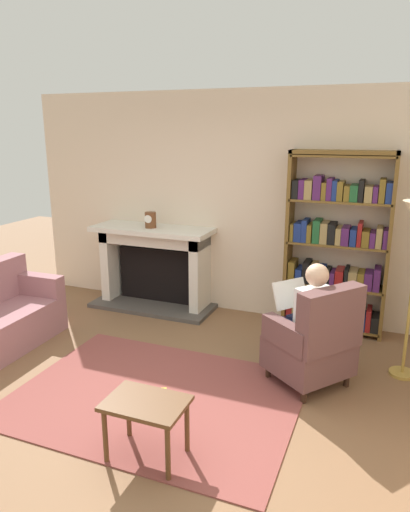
% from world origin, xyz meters
% --- Properties ---
extents(ground, '(14.00, 14.00, 0.00)m').
position_xyz_m(ground, '(0.00, 0.00, 0.00)').
color(ground, brown).
extents(back_wall, '(5.60, 0.10, 2.70)m').
position_xyz_m(back_wall, '(0.00, 2.55, 1.35)').
color(back_wall, beige).
rests_on(back_wall, ground).
extents(area_rug, '(2.40, 1.80, 0.01)m').
position_xyz_m(area_rug, '(0.00, 0.30, 0.01)').
color(area_rug, brown).
rests_on(area_rug, ground).
extents(fireplace, '(1.58, 0.64, 1.05)m').
position_xyz_m(fireplace, '(-1.03, 2.30, 0.56)').
color(fireplace, '#4C4742').
rests_on(fireplace, ground).
extents(mantel_clock, '(0.14, 0.14, 0.20)m').
position_xyz_m(mantel_clock, '(-1.03, 2.20, 1.15)').
color(mantel_clock, brown).
rests_on(mantel_clock, fireplace).
extents(bookshelf, '(1.11, 0.32, 2.03)m').
position_xyz_m(bookshelf, '(1.22, 2.33, 0.99)').
color(bookshelf, brown).
rests_on(bookshelf, ground).
extents(armchair_reading, '(0.88, 0.89, 0.97)m').
position_xyz_m(armchair_reading, '(1.22, 1.00, 0.42)').
color(armchair_reading, '#331E14').
rests_on(armchair_reading, ground).
extents(seated_reader, '(0.59, 0.56, 1.14)m').
position_xyz_m(seated_reader, '(1.13, 1.07, 0.62)').
color(seated_reader, white).
rests_on(seated_reader, ground).
extents(side_table, '(0.56, 0.39, 0.44)m').
position_xyz_m(side_table, '(0.30, -0.41, 0.37)').
color(side_table, brown).
rests_on(side_table, ground).
extents(scattered_books, '(0.46, 0.37, 0.03)m').
position_xyz_m(scattered_books, '(0.03, 0.23, 0.03)').
color(scattered_books, gold).
rests_on(scattered_books, area_rug).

